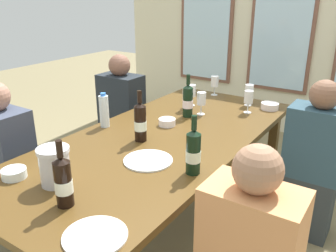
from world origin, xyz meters
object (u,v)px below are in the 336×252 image
object	(u,v)px
white_plate_1	(148,160)
seated_person_0	(7,168)
metal_pitcher	(55,166)
tasting_bowl_2	(167,122)
wine_glass_6	(192,91)
wine_bottle_1	(140,122)
tasting_bowl_0	(14,173)
wine_glass_4	(187,95)
wine_glass_2	(215,82)
wine_bottle_0	(188,101)
water_bottle	(104,111)
wine_glass_1	(249,92)
wine_bottle_2	(63,181)
seated_person_2	(122,118)
seated_person_3	(313,165)
white_plate_0	(95,236)
dining_table	(161,146)
tasting_bowl_1	(270,106)
wine_bottle_3	(193,152)
wine_glass_0	(249,98)
wine_glass_5	(202,99)

from	to	relation	value
white_plate_1	seated_person_0	bearing A→B (deg)	-165.48
metal_pitcher	tasting_bowl_2	world-z (taller)	metal_pitcher
seated_person_0	wine_glass_6	bearing A→B (deg)	62.16
wine_bottle_1	tasting_bowl_0	world-z (taller)	wine_bottle_1
white_plate_1	wine_glass_4	xyz separation A→B (m)	(-0.29, 0.90, 0.12)
tasting_bowl_2	wine_glass_2	distance (m)	0.89
metal_pitcher	wine_bottle_1	world-z (taller)	wine_bottle_1
wine_bottle_0	water_bottle	bearing A→B (deg)	-126.65
wine_bottle_0	wine_glass_1	xyz separation A→B (m)	(0.28, 0.51, -0.01)
wine_bottle_2	tasting_bowl_0	size ratio (longest dim) A/B	2.52
seated_person_0	wine_glass_2	bearing A→B (deg)	67.56
wine_bottle_2	seated_person_2	size ratio (longest dim) A/B	0.28
wine_glass_2	tasting_bowl_0	bearing A→B (deg)	-94.75
seated_person_3	white_plate_0	bearing A→B (deg)	-107.60
dining_table	wine_glass_4	distance (m)	0.63
dining_table	wine_bottle_1	world-z (taller)	wine_bottle_1
dining_table	wine_bottle_0	xyz separation A→B (m)	(-0.06, 0.44, 0.19)
dining_table	tasting_bowl_0	size ratio (longest dim) A/B	18.92
wine_glass_4	seated_person_0	bearing A→B (deg)	-120.71
white_plate_0	tasting_bowl_1	bearing A→B (deg)	88.75
wine_bottle_3	wine_glass_2	distance (m)	1.49
tasting_bowl_2	wine_bottle_0	bearing A→B (deg)	84.92
wine_bottle_3	water_bottle	distance (m)	0.88
wine_bottle_3	wine_glass_6	world-z (taller)	wine_bottle_3
wine_glass_0	wine_glass_2	size ratio (longest dim) A/B	1.00
metal_pitcher	wine_bottle_1	size ratio (longest dim) A/B	0.59
wine_glass_2	wine_glass_4	size ratio (longest dim) A/B	1.00
white_plate_0	wine_glass_2	distance (m)	2.10
wine_glass_0	seated_person_2	world-z (taller)	seated_person_2
wine_glass_0	seated_person_0	size ratio (longest dim) A/B	0.16
wine_glass_5	wine_bottle_1	bearing A→B (deg)	-96.73
tasting_bowl_1	white_plate_0	bearing A→B (deg)	-91.25
wine_bottle_2	wine_glass_5	world-z (taller)	wine_bottle_2
wine_bottle_0	water_bottle	xyz separation A→B (m)	(-0.37, -0.50, -0.01)
white_plate_0	tasting_bowl_2	bearing A→B (deg)	110.75
dining_table	white_plate_0	bearing A→B (deg)	-69.80
tasting_bowl_0	wine_glass_4	bearing A→B (deg)	83.42
wine_bottle_2	tasting_bowl_0	distance (m)	0.42
wine_glass_6	wine_glass_2	bearing A→B (deg)	87.81
wine_glass_0	wine_glass_5	world-z (taller)	same
wine_bottle_3	wine_glass_4	distance (m)	1.05
wine_glass_4	wine_bottle_2	bearing A→B (deg)	-80.50
wine_bottle_1	wine_glass_6	distance (m)	0.81
dining_table	wine_bottle_0	world-z (taller)	wine_bottle_0
wine_bottle_3	tasting_bowl_1	bearing A→B (deg)	90.70
dining_table	wine_bottle_2	bearing A→B (deg)	-84.12
water_bottle	wine_glass_1	xyz separation A→B (m)	(0.65, 1.01, 0.00)
white_plate_1	seated_person_3	bearing A→B (deg)	52.17
seated_person_3	wine_bottle_1	bearing A→B (deg)	-142.72
metal_pitcher	wine_glass_0	size ratio (longest dim) A/B	1.09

